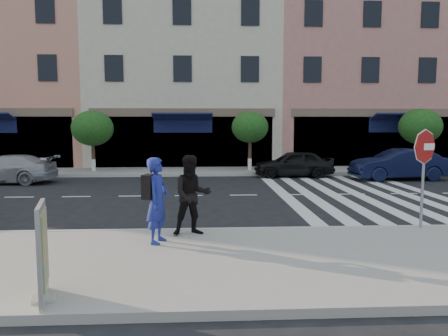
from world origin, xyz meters
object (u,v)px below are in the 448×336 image
(car_far_right, at_px, (399,164))
(car_far_left, at_px, (6,169))
(walker, at_px, (192,195))
(photographer, at_px, (158,200))
(poster_board, at_px, (43,254))
(car_far_mid, at_px, (294,163))
(stop_sign, at_px, (424,156))

(car_far_right, bearing_deg, car_far_left, -92.23)
(walker, height_order, car_far_right, walker)
(photographer, distance_m, poster_board, 3.19)
(walker, distance_m, car_far_right, 13.48)
(car_far_right, bearing_deg, car_far_mid, -108.90)
(stop_sign, xyz_separation_m, car_far_right, (3.80, 9.45, -1.17))
(car_far_mid, distance_m, car_far_right, 4.77)
(walker, distance_m, poster_board, 4.06)
(walker, distance_m, car_far_mid, 12.06)
(car_far_right, bearing_deg, poster_board, -43.26)
(stop_sign, xyz_separation_m, car_far_mid, (-0.78, 10.77, -1.23))
(photographer, height_order, poster_board, photographer)
(walker, bearing_deg, poster_board, -132.36)
(walker, xyz_separation_m, car_far_mid, (4.69, 11.10, -0.40))
(poster_board, bearing_deg, car_far_mid, 50.67)
(car_far_mid, bearing_deg, car_far_left, -82.14)
(car_far_left, bearing_deg, car_far_right, 95.09)
(photographer, bearing_deg, stop_sign, -65.07)
(walker, bearing_deg, car_far_left, 118.53)
(stop_sign, distance_m, walker, 5.54)
(walker, relative_size, car_far_right, 0.42)
(walker, xyz_separation_m, car_far_left, (-8.22, 9.60, -0.43))
(walker, xyz_separation_m, poster_board, (-2.05, -3.50, -0.22))
(photographer, bearing_deg, car_far_mid, -8.52)
(poster_board, distance_m, car_far_right, 17.45)
(car_far_mid, bearing_deg, stop_sign, 5.36)
(photographer, distance_m, car_far_right, 14.41)
(poster_board, distance_m, car_far_mid, 16.08)
(stop_sign, relative_size, walker, 1.32)
(photographer, height_order, car_far_right, photographer)
(car_far_right, bearing_deg, walker, -46.29)
(car_far_mid, relative_size, car_far_right, 0.88)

